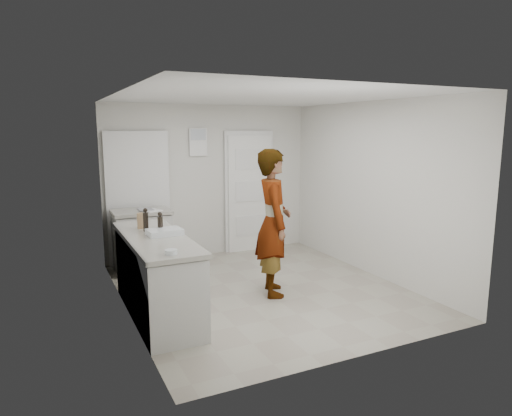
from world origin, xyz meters
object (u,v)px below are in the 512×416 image
baking_dish (165,232)px  oil_cruet_a (160,223)px  spice_jar (160,226)px  cake_mix_box (142,221)px  person (273,223)px  oil_cruet_b (146,220)px  egg_bowl (171,252)px

baking_dish → oil_cruet_a: bearing=97.1°
spice_jar → oil_cruet_a: oil_cruet_a is taller
cake_mix_box → oil_cruet_a: oil_cruet_a is taller
person → spice_jar: bearing=96.5°
cake_mix_box → spice_jar: size_ratio=2.44×
cake_mix_box → baking_dish: bearing=-73.4°
cake_mix_box → oil_cruet_b: size_ratio=0.70×
oil_cruet_b → egg_bowl: size_ratio=2.28×
cake_mix_box → oil_cruet_b: 0.17m
oil_cruet_a → baking_dish: size_ratio=0.62×
spice_jar → oil_cruet_b: oil_cruet_b is taller
person → spice_jar: (-1.38, 0.28, 0.03)m
cake_mix_box → egg_bowl: cake_mix_box is taller
person → cake_mix_box: bearing=92.7°
baking_dish → egg_bowl: size_ratio=3.25×
spice_jar → egg_bowl: spice_jar is taller
spice_jar → baking_dish: size_ratio=0.20×
spice_jar → oil_cruet_b: 0.20m
person → spice_jar: person is taller
cake_mix_box → egg_bowl: (0.00, -1.28, -0.07)m
baking_dish → egg_bowl: baking_dish is taller
cake_mix_box → egg_bowl: bearing=-92.2°
cake_mix_box → oil_cruet_b: bearing=-90.7°
oil_cruet_b → egg_bowl: oil_cruet_b is taller
spice_jar → oil_cruet_a: bearing=-103.1°
spice_jar → person: bearing=-11.3°
cake_mix_box → spice_jar: bearing=-40.9°
person → baking_dish: person is taller
spice_jar → oil_cruet_b: bearing=-172.8°
oil_cruet_a → oil_cruet_b: bearing=129.8°
oil_cruet_a → egg_bowl: size_ratio=2.03×
oil_cruet_a → egg_bowl: oil_cruet_a is taller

